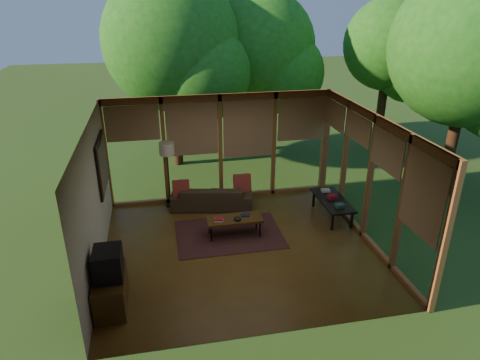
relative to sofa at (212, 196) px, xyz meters
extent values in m
plane|color=brown|center=(0.31, -2.00, -0.29)|extent=(5.50, 5.50, 0.00)
plane|color=white|center=(0.31, -2.00, 2.41)|extent=(5.50, 5.50, 0.00)
cube|color=beige|center=(-2.44, -2.00, 1.06)|extent=(0.04, 5.00, 2.70)
cube|color=beige|center=(0.31, -4.50, 1.06)|extent=(5.50, 0.04, 2.70)
cube|color=#9D5B30|center=(0.31, 0.50, 1.06)|extent=(5.50, 0.12, 2.70)
cube|color=#9D5B30|center=(3.06, -2.00, 1.06)|extent=(0.12, 5.00, 2.70)
plane|color=#31551F|center=(8.31, 6.00, -0.30)|extent=(40.00, 40.00, 0.00)
cylinder|color=#3B2315|center=(-0.62, 3.22, 2.05)|extent=(0.28, 0.28, 4.67)
sphere|color=#195F15|center=(-0.62, 3.22, 3.35)|extent=(3.88, 3.88, 3.88)
cylinder|color=#3B2315|center=(2.08, 4.05, 1.85)|extent=(0.28, 0.28, 4.28)
sphere|color=#195F15|center=(2.08, 4.05, 3.04)|extent=(3.56, 3.56, 3.56)
cylinder|color=#3B2315|center=(6.09, -0.41, 2.13)|extent=(0.28, 0.28, 4.84)
sphere|color=#195F15|center=(6.09, -0.41, 3.47)|extent=(3.77, 3.77, 3.77)
cylinder|color=#3B2315|center=(6.05, 3.15, 1.93)|extent=(0.28, 0.28, 4.43)
sphere|color=#195F15|center=(6.05, 3.15, 3.16)|extent=(2.84, 2.84, 2.84)
cube|color=maroon|center=(0.18, -1.40, -0.28)|extent=(2.30, 1.63, 0.01)
imported|color=#3E301F|center=(0.00, 0.00, 0.00)|extent=(2.08, 1.13, 0.58)
cube|color=maroon|center=(-0.75, -0.05, 0.29)|extent=(0.40, 0.21, 0.42)
cube|color=maroon|center=(0.75, -0.05, 0.31)|extent=(0.43, 0.23, 0.45)
cube|color=beige|center=(-0.06, -1.51, 0.15)|extent=(0.22, 0.18, 0.03)
cube|color=maroon|center=(-0.06, -1.51, 0.18)|extent=(0.21, 0.17, 0.03)
cube|color=black|center=(0.54, -1.38, 0.15)|extent=(0.20, 0.16, 0.03)
ellipsoid|color=black|center=(0.34, -1.56, 0.17)|extent=(0.16, 0.16, 0.07)
cube|color=#4B3114|center=(-2.16, -3.34, 0.01)|extent=(0.50, 1.00, 0.60)
cube|color=black|center=(-2.14, -3.34, 0.56)|extent=(0.45, 0.55, 0.50)
cube|color=#2D4E42|center=(2.71, -1.47, 0.20)|extent=(0.22, 0.17, 0.07)
cube|color=maroon|center=(2.71, -1.02, 0.21)|extent=(0.23, 0.19, 0.09)
cube|color=beige|center=(2.71, -0.62, 0.19)|extent=(0.22, 0.16, 0.06)
cylinder|color=black|center=(-1.02, 0.29, -0.27)|extent=(0.26, 0.26, 0.03)
cylinder|color=black|center=(-1.02, 0.29, 0.50)|extent=(0.03, 0.03, 1.52)
cylinder|color=beige|center=(-1.02, 0.29, 1.21)|extent=(0.36, 0.36, 0.30)
cube|color=#4B3114|center=(0.29, -1.46, 0.11)|extent=(1.20, 0.50, 0.05)
cylinder|color=black|center=(-0.24, -1.64, -0.10)|extent=(0.03, 0.03, 0.38)
cylinder|color=black|center=(0.82, -1.64, -0.10)|extent=(0.03, 0.03, 0.38)
cylinder|color=black|center=(-0.24, -1.28, -0.10)|extent=(0.03, 0.03, 0.38)
cylinder|color=black|center=(0.82, -1.28, -0.10)|extent=(0.03, 0.03, 0.38)
cube|color=black|center=(2.71, -1.07, 0.14)|extent=(0.60, 1.40, 0.05)
cube|color=black|center=(2.48, -1.67, -0.09)|extent=(0.05, 0.05, 0.40)
cube|color=black|center=(2.94, -1.67, -0.09)|extent=(0.05, 0.05, 0.40)
cube|color=black|center=(2.48, -0.47, -0.09)|extent=(0.05, 0.05, 0.40)
cube|color=black|center=(2.94, -0.47, -0.09)|extent=(0.05, 0.05, 0.40)
cube|color=black|center=(-2.41, -0.60, 1.26)|extent=(0.05, 1.35, 1.15)
cube|color=#186A6F|center=(-2.38, -0.60, 1.26)|extent=(0.02, 1.20, 1.00)
camera|label=1|loc=(-1.17, -9.46, 4.58)|focal=32.00mm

